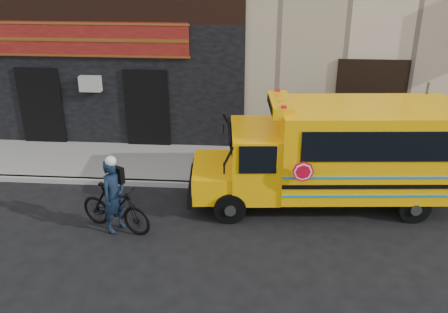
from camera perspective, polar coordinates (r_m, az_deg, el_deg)
ground at (r=12.05m, az=1.19°, el=-9.32°), size 120.00×120.00×0.00m
curb at (r=14.27m, az=1.79°, el=-3.41°), size 40.00×0.20×0.15m
sidewalk at (r=15.62m, az=2.05°, el=-0.92°), size 40.00×3.00×0.15m
school_bus at (r=13.22m, az=13.01°, el=0.55°), size 7.05×2.76×2.92m
sign_pole at (r=14.80m, az=21.56°, el=2.72°), size 0.07×0.27×3.06m
bicycle at (r=12.38m, az=-12.32°, el=-5.75°), size 2.05×1.24×1.19m
cyclist at (r=12.17m, az=-12.44°, el=-4.59°), size 0.71×0.79×1.82m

